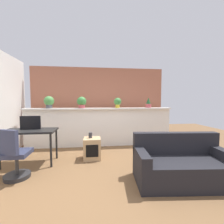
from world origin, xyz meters
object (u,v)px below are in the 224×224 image
desk (30,134)px  tv_monitor (30,123)px  potted_plant_1 (82,102)px  office_chair (14,158)px  potted_plant_3 (148,103)px  vase_on_shelf (90,135)px  potted_plant_2 (118,102)px  side_cube_shelf (92,148)px  couch (181,165)px  potted_plant_0 (49,102)px

desk → tv_monitor: size_ratio=2.55×
potted_plant_1 → office_chair: size_ratio=0.37×
potted_plant_3 → vase_on_shelf: 2.20m
potted_plant_2 → desk: (-2.13, -1.12, -0.68)m
side_cube_shelf → couch: size_ratio=0.31×
potted_plant_0 → couch: 3.75m
potted_plant_0 → vase_on_shelf: 1.77m
potted_plant_1 → office_chair: potted_plant_1 is taller
potted_plant_1 → vase_on_shelf: bearing=-75.0°
desk → office_chair: 0.76m
vase_on_shelf → couch: bearing=-39.1°
potted_plant_0 → office_chair: size_ratio=0.39×
potted_plant_2 → desk: potted_plant_2 is taller
potted_plant_3 → potted_plant_2: bearing=-178.0°
potted_plant_2 → desk: size_ratio=0.28×
side_cube_shelf → couch: couch is taller
potted_plant_2 → vase_on_shelf: 1.50m
potted_plant_2 → potted_plant_3: 0.99m
potted_plant_3 → couch: 2.52m
potted_plant_1 → desk: 1.68m
tv_monitor → office_chair: size_ratio=0.47×
office_chair → vase_on_shelf: size_ratio=7.01×
potted_plant_1 → vase_on_shelf: (0.26, -0.98, -0.79)m
potted_plant_2 → couch: potted_plant_2 is taller
desk → tv_monitor: tv_monitor is taller
potted_plant_2 → tv_monitor: potted_plant_2 is taller
tv_monitor → office_chair: tv_monitor is taller
office_chair → couch: size_ratio=0.56×
office_chair → vase_on_shelf: bearing=32.8°
potted_plant_0 → potted_plant_1: bearing=-2.6°
side_cube_shelf → potted_plant_3: bearing=30.5°
potted_plant_3 → desk: 3.39m
potted_plant_3 → potted_plant_1: bearing=-179.1°
tv_monitor → potted_plant_2: bearing=26.0°
potted_plant_3 → desk: (-3.12, -1.16, -0.65)m
potted_plant_1 → tv_monitor: size_ratio=0.78×
tv_monitor → potted_plant_0: bearing=83.9°
potted_plant_1 → desk: size_ratio=0.31×
vase_on_shelf → couch: (1.56, -1.27, -0.28)m
office_chair → tv_monitor: bearing=90.3°
potted_plant_3 → desk: potted_plant_3 is taller
potted_plant_3 → office_chair: bearing=-149.2°
potted_plant_1 → side_cube_shelf: size_ratio=0.67×
couch → side_cube_shelf: bearing=140.7°
office_chair → couch: office_chair is taller
potted_plant_2 → desk: bearing=-152.2°
desk → side_cube_shelf: 1.42m
couch → potted_plant_2: bearing=108.3°
potted_plant_0 → potted_plant_1: potted_plant_0 is taller
couch → desk: bearing=158.6°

